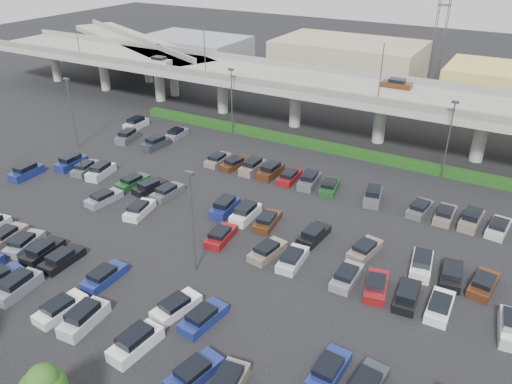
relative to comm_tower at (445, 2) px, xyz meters
The scene contains 9 objects.
ground 75.73m from the comm_tower, 93.09° to the right, with size 280.00×280.00×0.00m, color black.
overpass 43.10m from the comm_tower, 95.73° to the right, with size 150.00×13.00×15.80m.
on_ramp 64.67m from the comm_tower, 151.11° to the right, with size 50.93×30.13×8.80m.
hedge 51.42m from the comm_tower, 94.67° to the right, with size 66.00×1.60×1.10m, color #163910.
tree_row 101.30m from the comm_tower, 91.88° to the right, with size 65.07×3.66×5.94m.
parked_cars 78.93m from the comm_tower, 94.16° to the right, with size 63.17×41.61×1.67m.
light_poles 73.06m from the comm_tower, 96.44° to the right, with size 66.90×48.38×10.30m.
distant_buildings 18.96m from the comm_tower, 55.50° to the right, with size 138.00×24.00×9.00m.
comm_tower is the anchor object (origin of this frame).
Camera 1 is at (23.98, -38.46, 28.52)m, focal length 35.00 mm.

